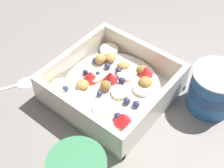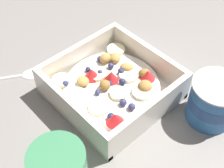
% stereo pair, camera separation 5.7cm
% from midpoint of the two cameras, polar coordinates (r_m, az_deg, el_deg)
% --- Properties ---
extents(ground_plane, '(2.40, 2.40, 0.00)m').
position_cam_midpoint_polar(ground_plane, '(0.60, -2.49, -0.78)').
color(ground_plane, gray).
extents(fruit_bowl, '(0.20, 0.20, 0.06)m').
position_cam_midpoint_polar(fruit_bowl, '(0.58, -2.81, -0.70)').
color(fruit_bowl, white).
rests_on(fruit_bowl, ground).
extents(spoon, '(0.10, 0.16, 0.01)m').
position_cam_midpoint_polar(spoon, '(0.64, -19.91, -0.29)').
color(spoon, silver).
rests_on(spoon, ground).
extents(yogurt_cup, '(0.09, 0.09, 0.08)m').
position_cam_midpoint_polar(yogurt_cup, '(0.56, 15.36, -1.13)').
color(yogurt_cup, '#3370B7').
rests_on(yogurt_cup, ground).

